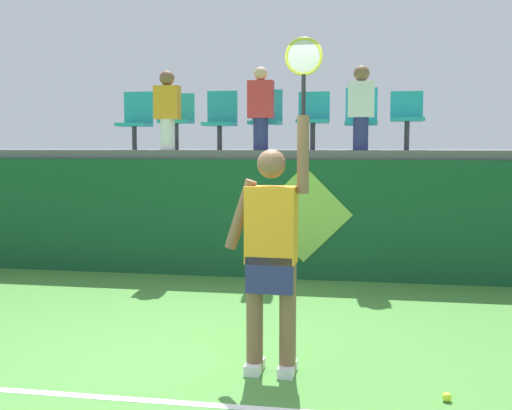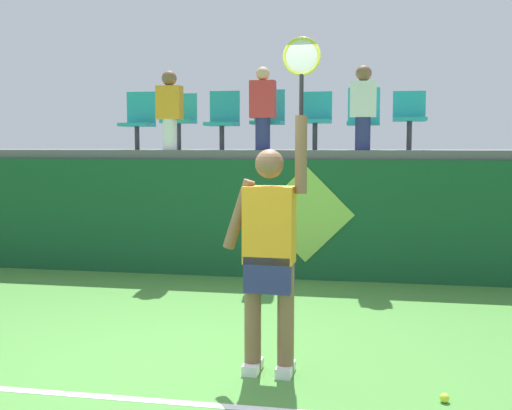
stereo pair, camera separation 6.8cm
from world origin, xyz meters
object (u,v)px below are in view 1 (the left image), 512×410
Objects in this scene: stadium_chair_3 at (266,117)px; stadium_chair_5 at (361,117)px; water_bottle at (261,141)px; stadium_chair_6 at (407,116)px; spectator_1 at (361,106)px; tennis_ball at (447,397)px; stadium_chair_2 at (221,118)px; stadium_chair_4 at (313,117)px; tennis_player at (272,249)px; stadium_chair_1 at (178,118)px; spectator_0 at (261,107)px; stadium_chair_0 at (136,118)px; spectator_2 at (167,108)px.

stadium_chair_3 is 1.33m from stadium_chair_5.
stadium_chair_6 is (1.94, 0.48, 0.35)m from water_bottle.
spectator_1 reaches higher than stadium_chair_3.
stadium_chair_3 reaches higher than tennis_ball.
stadium_chair_3 is at bearing 179.71° from stadium_chair_6.
stadium_chair_4 is at bearing -0.31° from stadium_chair_2.
stadium_chair_5 is 0.61m from stadium_chair_6.
stadium_chair_1 is at bearing 115.80° from tennis_player.
spectator_1 reaches higher than stadium_chair_6.
spectator_1 is at bearing 0.62° from spectator_0.
tennis_ball is 5.38m from stadium_chair_3.
spectator_0 is 1.33m from spectator_1.
stadium_chair_5 is (1.33, 0.00, -0.01)m from stadium_chair_3.
tennis_player is 38.75× the size of tennis_ball.
stadium_chair_2 is at bearing 179.76° from stadium_chair_6.
stadium_chair_4 is (-1.32, 4.51, 2.13)m from tennis_ball.
tennis_ball is 0.06× the size of spectator_0.
stadium_chair_3 reaches higher than stadium_chair_4.
stadium_chair_1 is 1.00× the size of stadium_chair_4.
tennis_ball is 0.08× the size of stadium_chair_6.
stadium_chair_0 is (-2.65, 4.18, 1.18)m from tennis_player.
stadium_chair_2 is 0.76× the size of spectator_0.
stadium_chair_2 is 0.99× the size of stadium_chair_3.
stadium_chair_1 is at bearing 90.00° from spectator_2.
stadium_chair_1 is 0.76× the size of spectator_2.
stadium_chair_3 reaches higher than stadium_chair_1.
tennis_ball is 0.08× the size of stadium_chair_4.
tennis_player is at bearing -61.41° from spectator_2.
stadium_chair_2 is at bearing 167.64° from spectator_1.
stadium_chair_4 reaches higher than water_bottle.
stadium_chair_0 is at bearing 165.82° from water_bottle.
stadium_chair_0 is 1.04× the size of stadium_chair_1.
stadium_chair_3 is (-1.99, 4.51, 2.14)m from tennis_ball.
stadium_chair_0 is 1.01× the size of stadium_chair_2.
tennis_player reaches higher than water_bottle.
spectator_1 is (3.27, -0.44, 0.12)m from stadium_chair_0.
tennis_ball is 4.83m from water_bottle.
stadium_chair_1 is at bearing 179.95° from stadium_chair_6.
spectator_0 is (0.66, -0.45, 0.12)m from stadium_chair_2.
tennis_player is 4.51m from stadium_chair_6.
stadium_chair_5 is 0.80× the size of spectator_2.
stadium_chair_5 is (0.62, 4.18, 1.19)m from tennis_player.
water_bottle is 2.04m from stadium_chair_0.
stadium_chair_6 is 0.76m from spectator_1.
spectator_1 is at bearing 80.61° from tennis_player.
stadium_chair_6 is at bearing 34.73° from spectator_1.
stadium_chair_5 reaches higher than tennis_player.
water_bottle is (-0.71, 3.69, 0.85)m from tennis_player.
spectator_0 is at bearing -34.40° from stadium_chair_2.
stadium_chair_0 is 3.89m from stadium_chair_6.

